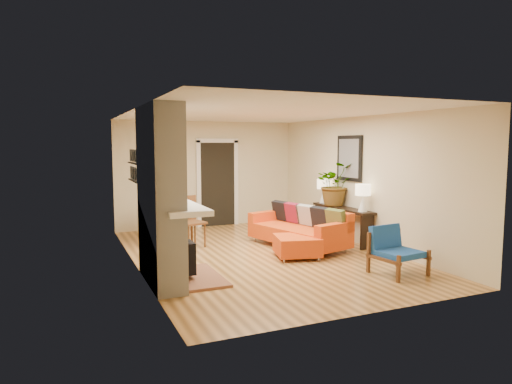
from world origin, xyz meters
The scene contains 10 objects.
room_shell centered at (0.60, 2.63, 1.24)m, with size 6.50×6.50×6.50m.
fireplace centered at (-2.00, -1.00, 1.24)m, with size 1.09×1.68×2.60m.
sofa centered at (1.03, 0.31, 0.37)m, with size 1.43×2.28×0.83m.
ottoman centered at (0.53, -0.46, 0.22)m, with size 0.92×0.92×0.39m.
blue_chair centered at (1.46, -1.95, 0.41)m, with size 0.80×0.79×0.75m.
dining_table centered at (-1.28, 1.76, 0.66)m, with size 1.16×1.92×1.01m.
console_table centered at (2.07, 0.40, 0.58)m, with size 0.34×1.85×0.72m.
lamp_near centered at (2.07, -0.29, 1.06)m, with size 0.30×0.30×0.54m.
lamp_far centered at (2.07, 1.15, 1.06)m, with size 0.30×0.30×0.54m.
houseplant centered at (2.06, 0.67, 1.19)m, with size 0.84×0.73×0.94m, color #1E5919.
Camera 1 is at (-3.37, -7.60, 2.04)m, focal length 32.00 mm.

